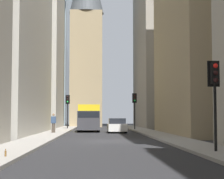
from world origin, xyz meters
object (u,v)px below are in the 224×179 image
Objects in this scene: sedan_white at (117,126)px; traffic_light_midblock at (135,103)px; traffic_light_foreground at (215,84)px; pedestrian at (53,122)px; discarded_bottle at (6,153)px; traffic_light_far_junction at (68,104)px; delivery_truck at (89,118)px.

traffic_light_midblock is at bearing -19.61° from sedan_white.
traffic_light_midblock is (29.72, 0.48, 0.28)m from traffic_light_foreground.
traffic_light_foreground is 21.81m from pedestrian.
traffic_light_midblock is 32.65m from discarded_bottle.
traffic_light_far_junction is at bearing 65.03° from traffic_light_midblock.
discarded_bottle is (-31.59, 7.70, -2.95)m from traffic_light_midblock.
traffic_light_midblock is at bearing -56.21° from delivery_truck.
traffic_light_far_junction is 35.45m from discarded_bottle.
delivery_truck reaches higher than discarded_bottle.
pedestrian is at bearing 178.78° from traffic_light_far_junction.
pedestrian is (-3.09, 5.90, 0.41)m from sedan_white.
discarded_bottle is (-24.84, 5.30, -0.42)m from sedan_white.
traffic_light_midblock reaches higher than discarded_bottle.
traffic_light_far_junction is at bearing -1.22° from pedestrian.
traffic_light_foreground is 0.91× the size of traffic_light_midblock.
traffic_light_far_junction is at bearing 0.50° from discarded_bottle.
sedan_white is (-3.27, -2.80, -0.80)m from delivery_truck.
traffic_light_far_junction is (10.48, 5.61, 2.52)m from sedan_white.
discarded_bottle is (-28.11, 2.50, -1.21)m from delivery_truck.
traffic_light_midblock is 15.39× the size of discarded_bottle.
traffic_light_foreground is 14.01× the size of discarded_bottle.
traffic_light_midblock is at bearing 0.93° from traffic_light_foreground.
delivery_truck is 4.38m from sedan_white.
traffic_light_foreground is 0.91× the size of traffic_light_far_junction.
traffic_light_foreground reaches higher than delivery_truck.
discarded_bottle is at bearing 167.96° from sedan_white.
delivery_truck is at bearing -25.95° from pedestrian.
delivery_truck is 7.09m from pedestrian.
traffic_light_far_junction is at bearing 21.25° from delivery_truck.
sedan_white is 6.67m from pedestrian.
delivery_truck is 1.56× the size of traffic_light_far_junction.
traffic_light_midblock reaches higher than pedestrian.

